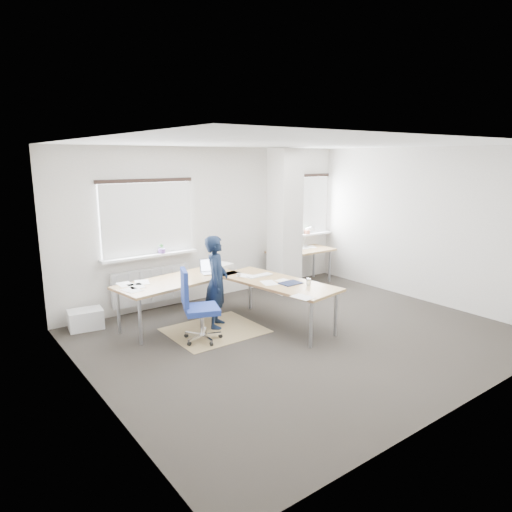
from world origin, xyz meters
TOP-DOWN VIEW (x-y plane):
  - ground at (0.00, 0.00)m, footprint 6.00×6.00m
  - room_shell at (0.18, 0.45)m, footprint 6.04×5.04m
  - floor_mat at (-0.93, 0.95)m, footprint 1.39×1.18m
  - white_crate at (-2.50, 2.22)m, footprint 0.55×0.42m
  - desk_main at (-0.58, 1.07)m, footprint 2.78×2.63m
  - desk_side at (1.92, 2.16)m, footprint 1.42×0.74m
  - task_chair at (-1.32, 0.74)m, footprint 0.63×0.61m
  - person at (-0.80, 1.08)m, footprint 0.61×0.63m

SIDE VIEW (x-z plane):
  - ground at x=0.00m, z-range 0.00..0.00m
  - floor_mat at x=-0.93m, z-range 0.00..0.01m
  - white_crate at x=-2.50m, z-range 0.00..0.30m
  - task_chair at x=-1.32m, z-range -0.24..0.84m
  - desk_side at x=1.92m, z-range 0.08..1.29m
  - desk_main at x=-0.58m, z-range 0.21..1.17m
  - person at x=-0.80m, z-range 0.00..1.45m
  - room_shell at x=0.18m, z-range 0.34..3.16m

